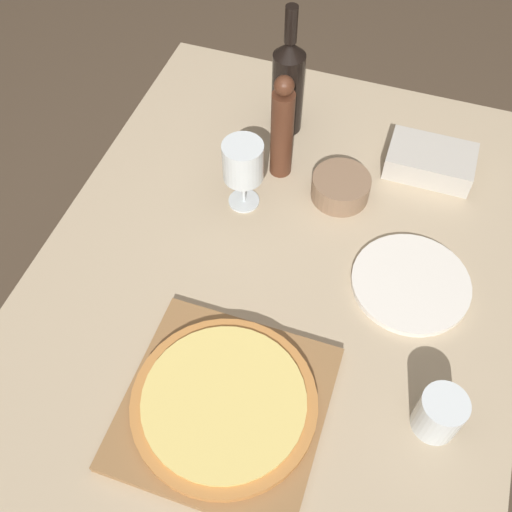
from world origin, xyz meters
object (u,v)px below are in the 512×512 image
object	(u,v)px
pizza	(223,402)
pepper_mill	(282,129)
small_bowl	(341,187)
wine_bottle	(288,84)
wine_glass	(243,163)

from	to	relation	value
pizza	pepper_mill	xyz separation A→B (m)	(-0.08, 0.58, 0.10)
pizza	small_bowl	world-z (taller)	small_bowl
wine_bottle	small_bowl	xyz separation A→B (m)	(0.18, -0.18, -0.10)
small_bowl	pizza	bearing A→B (deg)	-97.42
wine_glass	wine_bottle	bearing A→B (deg)	86.27
pizza	pepper_mill	size ratio (longest dim) A/B	1.24
pizza	small_bowl	size ratio (longest dim) A/B	2.52
pizza	wine_glass	world-z (taller)	wine_glass
small_bowl	wine_bottle	bearing A→B (deg)	135.43
pizza	small_bowl	xyz separation A→B (m)	(0.07, 0.55, -0.00)
wine_bottle	pepper_mill	world-z (taller)	wine_bottle
pizza	wine_glass	xyz separation A→B (m)	(-0.13, 0.47, 0.09)
wine_glass	small_bowl	bearing A→B (deg)	23.25
pepper_mill	small_bowl	world-z (taller)	pepper_mill
pizza	wine_bottle	size ratio (longest dim) A/B	1.00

